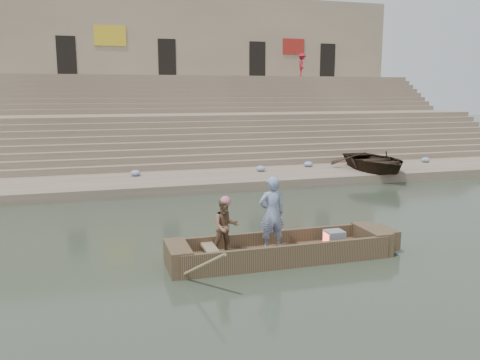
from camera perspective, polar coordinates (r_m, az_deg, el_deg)
name	(u,v)px	position (r m, az deg, el deg)	size (l,w,h in m)	color
ground	(350,226)	(15.59, 12.71, -5.27)	(120.00, 120.00, 0.00)	#283225
lower_landing	(264,177)	(22.68, 2.85, 0.32)	(32.00, 4.00, 0.40)	gray
mid_landing	(223,137)	(29.65, -1.98, 5.00)	(32.00, 3.00, 2.80)	gray
upper_landing	(199,112)	(36.37, -4.81, 7.83)	(32.00, 3.00, 5.20)	gray
ghat_steps	(216,129)	(31.25, -2.77, 5.99)	(32.00, 11.00, 5.20)	gray
building_wall	(188,72)	(40.28, -6.07, 12.31)	(32.00, 5.07, 11.20)	tan
main_rowboat	(280,255)	(12.32, 4.72, -8.71)	(5.00, 1.30, 0.22)	brown
rowboat_trim	(289,247)	(12.33, 5.67, -7.74)	(6.04, 2.63, 2.04)	brown
standing_man	(272,214)	(12.11, 3.69, -3.91)	(0.68, 0.44, 1.85)	navy
rowing_man	(226,227)	(11.84, -1.69, -5.44)	(0.67, 0.52, 1.37)	#246E45
television	(334,238)	(12.80, 10.83, -6.67)	(0.46, 0.42, 0.40)	gray
beached_rowboat	(375,161)	(24.16, 15.38, 2.16)	(3.19, 4.46, 0.92)	#2D2116
pedestrian	(302,65)	(38.69, 7.22, 13.09)	(1.14, 0.66, 1.77)	maroon
cloth_bundles	(289,166)	(23.99, 5.75, 1.62)	(15.58, 1.12, 0.26)	#3F5999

